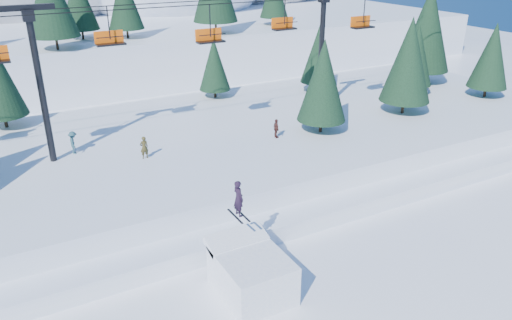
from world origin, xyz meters
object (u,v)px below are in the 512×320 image
jump_kicker (251,271)px  banner_near (370,205)px  chairlift (188,47)px  banner_far (393,193)px

jump_kicker → banner_near: (10.63, 3.41, -0.68)m
chairlift → banner_near: chairlift is taller
banner_far → jump_kicker: bearing=-163.0°
banner_far → chairlift: bearing=128.6°
jump_kicker → banner_near: size_ratio=2.00×
jump_kicker → banner_far: jump_kicker is taller
jump_kicker → chairlift: chairlift is taller
jump_kicker → chairlift: bearing=77.9°
chairlift → banner_near: size_ratio=16.51×
chairlift → banner_far: size_ratio=16.95×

